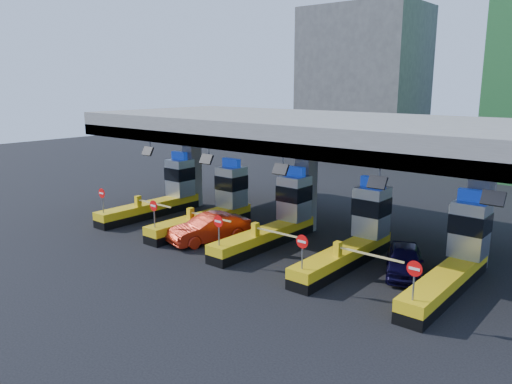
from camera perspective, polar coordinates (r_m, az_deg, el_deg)
The scene contains 10 objects.
ground at distance 28.68m, azimuth 2.21°, elevation -5.76°, with size 120.00×120.00×0.00m, color black.
toll_canopy at distance 29.71m, azimuth 5.72°, elevation 6.93°, with size 28.00×12.09×7.00m.
toll_lane_far_left at distance 35.25m, azimuth -10.47°, elevation -0.16°, with size 4.43×8.00×4.16m.
toll_lane_left at distance 31.66m, azimuth -4.64°, elevation -1.42°, with size 4.43×8.00×4.16m.
toll_lane_center at distance 28.49m, azimuth 2.58°, elevation -2.96°, with size 4.43×8.00×4.16m.
toll_lane_right at distance 25.90m, azimuth 11.45°, elevation -4.78°, with size 4.43×8.00×4.16m.
toll_lane_far_right at distance 24.09m, azimuth 22.02°, elevation -6.78°, with size 4.43×8.00×4.16m.
bg_building_concrete at distance 65.24m, azimuth 12.09°, elevation 12.19°, with size 14.00×10.00×18.00m, color #4C4C49.
van at distance 24.84m, azimuth 16.61°, elevation -7.48°, with size 1.68×4.17×1.42m, color black.
red_car at distance 28.71m, azimuth -5.37°, elevation -4.15°, with size 1.66×4.77×1.57m, color #AF1F0D.
Camera 1 is at (16.56, -21.64, 8.94)m, focal length 35.00 mm.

